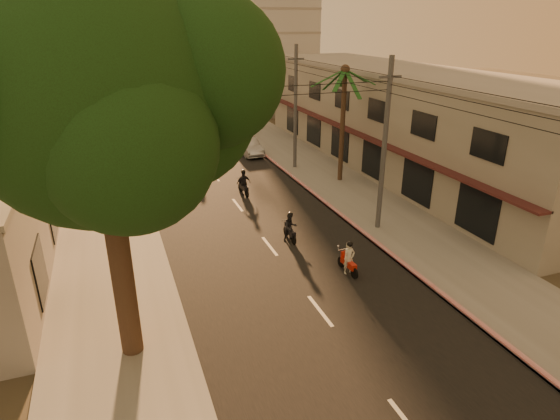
# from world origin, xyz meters

# --- Properties ---
(ground) EXTENTS (160.00, 160.00, 0.00)m
(ground) POSITION_xyz_m (0.00, 0.00, 0.00)
(ground) COLOR #383023
(ground) RESTS_ON ground
(road) EXTENTS (10.00, 140.00, 0.02)m
(road) POSITION_xyz_m (0.00, 20.00, 0.01)
(road) COLOR black
(road) RESTS_ON ground
(sidewalk_right) EXTENTS (5.00, 140.00, 0.12)m
(sidewalk_right) POSITION_xyz_m (7.50, 20.00, 0.06)
(sidewalk_right) COLOR slate
(sidewalk_right) RESTS_ON ground
(sidewalk_left) EXTENTS (5.00, 140.00, 0.12)m
(sidewalk_left) POSITION_xyz_m (-7.50, 20.00, 0.06)
(sidewalk_left) COLOR slate
(sidewalk_left) RESTS_ON ground
(curb_stripe) EXTENTS (0.20, 60.00, 0.20)m
(curb_stripe) POSITION_xyz_m (5.10, 15.00, 0.10)
(curb_stripe) COLOR #B1121C
(curb_stripe) RESTS_ON ground
(shophouse_row) EXTENTS (8.80, 34.20, 7.30)m
(shophouse_row) POSITION_xyz_m (13.95, 18.00, 3.65)
(shophouse_row) COLOR gray
(shophouse_row) RESTS_ON ground
(broadleaf_tree) EXTENTS (9.60, 8.70, 12.10)m
(broadleaf_tree) POSITION_xyz_m (-6.61, 2.14, 8.48)
(broadleaf_tree) COLOR black
(broadleaf_tree) RESTS_ON ground
(palm_tree) EXTENTS (5.00, 5.00, 8.20)m
(palm_tree) POSITION_xyz_m (8.00, 16.00, 7.15)
(palm_tree) COLOR black
(palm_tree) RESTS_ON ground
(utility_poles) EXTENTS (1.20, 48.26, 9.00)m
(utility_poles) POSITION_xyz_m (6.20, 20.00, 6.54)
(utility_poles) COLOR #38383A
(utility_poles) RESTS_ON ground
(filler_right) EXTENTS (8.00, 14.00, 6.00)m
(filler_right) POSITION_xyz_m (14.00, 45.00, 3.00)
(filler_right) COLOR gray
(filler_right) RESTS_ON ground
(filler_left_near) EXTENTS (8.00, 14.00, 4.40)m
(filler_left_near) POSITION_xyz_m (-14.00, 34.00, 2.20)
(filler_left_near) COLOR gray
(filler_left_near) RESTS_ON ground
(filler_left_far) EXTENTS (8.00, 14.00, 7.00)m
(filler_left_far) POSITION_xyz_m (-14.00, 52.00, 3.50)
(filler_left_far) COLOR gray
(filler_left_far) RESTS_ON ground
(scooter_red) EXTENTS (0.64, 1.62, 1.59)m
(scooter_red) POSITION_xyz_m (2.42, 4.27, 0.70)
(scooter_red) COLOR black
(scooter_red) RESTS_ON ground
(scooter_mid_a) EXTENTS (0.73, 1.60, 1.57)m
(scooter_mid_a) POSITION_xyz_m (1.22, 8.31, 0.71)
(scooter_mid_a) COLOR black
(scooter_mid_a) RESTS_ON ground
(scooter_mid_b) EXTENTS (1.00, 1.73, 1.69)m
(scooter_mid_b) POSITION_xyz_m (0.90, 15.70, 0.76)
(scooter_mid_b) COLOR black
(scooter_mid_b) RESTS_ON ground
(scooter_far_a) EXTENTS (1.09, 1.75, 1.76)m
(scooter_far_a) POSITION_xyz_m (-1.05, 21.01, 0.80)
(scooter_far_a) COLOR black
(scooter_far_a) RESTS_ON ground
(parked_car) EXTENTS (1.92, 4.40, 1.40)m
(parked_car) POSITION_xyz_m (4.03, 25.09, 0.70)
(parked_car) COLOR #9FA2A7
(parked_car) RESTS_ON ground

